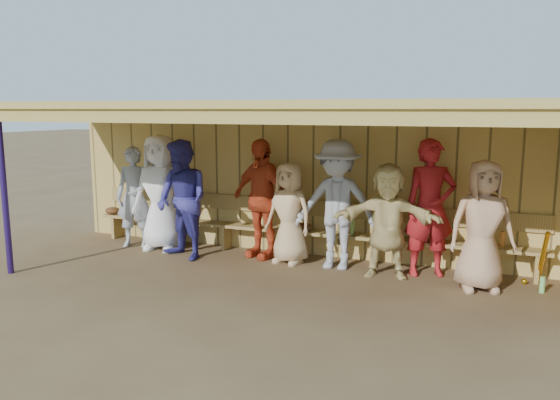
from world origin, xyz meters
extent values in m
plane|color=brown|center=(0.00, 0.00, 0.00)|extent=(90.00, 90.00, 0.00)
imported|color=#9C9EA4|center=(-2.87, 0.65, 0.88)|extent=(0.75, 0.61, 1.77)
imported|color=white|center=(-2.32, 0.63, 0.99)|extent=(1.03, 0.74, 1.98)
imported|color=navy|center=(-1.65, 0.26, 0.96)|extent=(1.14, 1.03, 1.93)
imported|color=#CF4421|center=(-0.52, 0.81, 0.97)|extent=(1.23, 0.81, 1.94)
imported|color=#9B9CA4|center=(0.80, 0.66, 0.98)|extent=(1.30, 0.79, 1.96)
imported|color=#DAC37A|center=(1.59, 0.51, 0.83)|extent=(1.59, 0.69, 1.65)
imported|color=#A91B1F|center=(2.14, 0.81, 1.00)|extent=(0.85, 0.70, 1.99)
imported|color=tan|center=(2.87, 0.39, 0.88)|extent=(0.99, 0.80, 1.75)
imported|color=tan|center=(0.03, 0.65, 0.80)|extent=(0.86, 0.65, 1.59)
cube|color=tan|center=(0.00, 1.35, 1.20)|extent=(8.60, 0.20, 2.40)
cube|color=tan|center=(0.00, 0.00, 2.45)|extent=(8.80, 3.20, 0.10)
cube|color=tan|center=(0.00, -1.50, 2.32)|extent=(8.80, 0.10, 0.18)
cube|color=tan|center=(-3.80, 0.00, 2.31)|extent=(0.08, 3.00, 0.16)
cube|color=tan|center=(-2.85, 0.00, 2.31)|extent=(0.08, 3.00, 0.16)
cube|color=tan|center=(-1.90, 0.00, 2.31)|extent=(0.08, 3.00, 0.16)
cube|color=tan|center=(-0.95, 0.00, 2.31)|extent=(0.08, 3.00, 0.16)
cube|color=tan|center=(0.00, 0.00, 2.31)|extent=(0.08, 3.00, 0.16)
cube|color=tan|center=(0.95, 0.00, 2.31)|extent=(0.08, 3.00, 0.16)
cube|color=tan|center=(1.90, 0.00, 2.31)|extent=(0.08, 3.00, 0.16)
cube|color=tan|center=(2.85, 0.00, 2.31)|extent=(0.08, 3.00, 0.16)
cylinder|color=navy|center=(-3.60, -1.40, 1.20)|extent=(0.09, 0.09, 2.40)
cube|color=#A68747|center=(0.00, 1.06, 0.42)|extent=(7.60, 0.32, 0.05)
cube|color=#A68747|center=(0.00, 1.22, 0.80)|extent=(7.60, 0.04, 0.26)
cube|color=#A68747|center=(-3.60, 1.06, 0.20)|extent=(0.06, 0.29, 0.40)
cube|color=#A68747|center=(-1.29, 1.06, 0.20)|extent=(0.06, 0.29, 0.40)
cube|color=#A68747|center=(1.29, 1.06, 0.20)|extent=(0.06, 0.29, 0.40)
cube|color=#A68747|center=(3.60, 1.06, 0.20)|extent=(0.06, 0.29, 0.40)
cylinder|color=gold|center=(3.65, 0.86, 0.40)|extent=(0.13, 0.41, 0.80)
sphere|color=gold|center=(3.45, 0.86, 0.04)|extent=(0.08, 0.08, 0.08)
ellipsoid|color=#593319|center=(-3.65, 1.01, 0.52)|extent=(0.30, 0.24, 0.14)
ellipsoid|color=#593319|center=(-2.29, 1.01, 0.52)|extent=(0.30, 0.24, 0.14)
ellipsoid|color=#593319|center=(0.14, 1.01, 0.52)|extent=(0.30, 0.24, 0.14)
cylinder|color=#9AD46A|center=(0.93, 1.11, 0.56)|extent=(0.07, 0.07, 0.22)
cylinder|color=orange|center=(3.13, 1.11, 0.56)|extent=(0.07, 0.07, 0.22)
cylinder|color=#79C864|center=(3.65, 0.56, 0.11)|extent=(0.07, 0.07, 0.22)
camera|label=1|loc=(3.01, -7.15, 2.40)|focal=35.00mm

